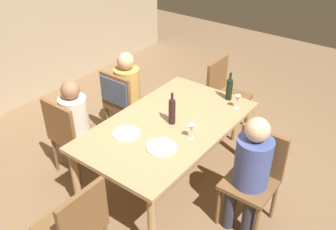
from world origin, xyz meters
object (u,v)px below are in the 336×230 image
at_px(chair_near, 255,173).
at_px(wine_bottle_tall_green, 229,88).
at_px(person_man_guest, 77,119).
at_px(dinner_plate_host, 126,133).
at_px(dining_table, 168,130).
at_px(wine_glass_near_left, 192,129).
at_px(person_man_bearded, 129,89).
at_px(wine_glass_centre, 238,99).
at_px(chair_far_right, 121,98).
at_px(person_woman_host, 251,168).
at_px(dinner_plate_guest_left, 162,147).
at_px(chair_right_end, 224,91).
at_px(chair_left_end, 76,224).
at_px(chair_far_left, 70,132).
at_px(wine_bottle_dark_red, 172,110).

distance_m(chair_near, wine_bottle_tall_green, 1.04).
distance_m(person_man_guest, dinner_plate_host, 0.72).
bearing_deg(person_man_guest, dinner_plate_host, 0.38).
distance_m(dining_table, dinner_plate_host, 0.44).
distance_m(person_man_guest, wine_glass_near_left, 1.29).
relative_size(person_man_bearded, wine_glass_centre, 7.57).
bearing_deg(chair_far_right, person_woman_host, -9.62).
xyz_separation_m(person_woman_host, dinner_plate_guest_left, (-0.32, 0.72, 0.09)).
bearing_deg(person_man_bearded, chair_right_end, 45.83).
relative_size(wine_bottle_tall_green, wine_glass_centre, 2.12).
distance_m(chair_far_right, wine_bottle_tall_green, 1.29).
relative_size(chair_left_end, wine_glass_centre, 6.17).
xyz_separation_m(chair_right_end, dinner_plate_guest_left, (-1.63, -0.28, 0.22)).
bearing_deg(wine_bottle_tall_green, wine_glass_centre, -125.02).
relative_size(wine_bottle_tall_green, wine_glass_near_left, 2.12).
height_order(chair_far_left, person_man_guest, person_man_guest).
distance_m(chair_far_right, chair_left_end, 1.86).
height_order(person_woman_host, dinner_plate_host, person_woman_host).
relative_size(dining_table, person_woman_host, 1.57).
distance_m(person_woman_host, person_man_guest, 1.87).
bearing_deg(dinner_plate_host, chair_near, -67.54).
relative_size(person_man_guest, wine_glass_centre, 7.37).
xyz_separation_m(person_man_guest, dinner_plate_host, (0.00, -0.71, 0.12)).
xyz_separation_m(wine_bottle_dark_red, wine_glass_near_left, (-0.10, -0.30, -0.04)).
bearing_deg(chair_near, wine_glass_near_left, 14.32).
bearing_deg(person_woman_host, wine_glass_near_left, 3.77).
xyz_separation_m(person_man_bearded, wine_glass_near_left, (-0.50, -1.23, 0.20)).
height_order(chair_left_end, person_man_guest, person_man_guest).
bearing_deg(person_woman_host, chair_left_end, 56.69).
relative_size(person_man_bearded, dinner_plate_guest_left, 4.07).
relative_size(wine_glass_near_left, dinner_plate_host, 0.57).
bearing_deg(dinner_plate_guest_left, wine_glass_centre, -11.27).
height_order(chair_near, person_man_bearded, person_man_bearded).
height_order(person_man_guest, wine_bottle_tall_green, person_man_guest).
bearing_deg(chair_near, chair_right_end, -50.11).
distance_m(wine_bottle_dark_red, dinner_plate_guest_left, 0.44).
relative_size(person_woman_host, wine_glass_near_left, 7.76).
bearing_deg(person_man_guest, chair_left_end, -42.04).
bearing_deg(dining_table, chair_left_end, -176.12).
xyz_separation_m(chair_near, chair_far_right, (0.20, 1.83, 0.06)).
distance_m(chair_near, chair_left_end, 1.60).
distance_m(person_man_bearded, wine_glass_centre, 1.35).
bearing_deg(dinner_plate_guest_left, chair_near, -59.08).
bearing_deg(chair_far_left, chair_far_right, 90.00).
bearing_deg(chair_near, person_man_guest, 14.38).
bearing_deg(wine_glass_centre, chair_near, -138.43).
relative_size(wine_glass_centre, dinner_plate_host, 0.57).
xyz_separation_m(wine_bottle_tall_green, dinner_plate_guest_left, (-1.14, 0.04, -0.13)).
distance_m(wine_glass_near_left, dinner_plate_guest_left, 0.32).
relative_size(chair_far_left, wine_bottle_dark_red, 2.77).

